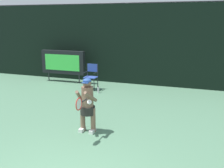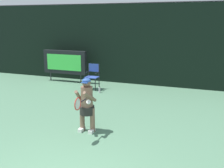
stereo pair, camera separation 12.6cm
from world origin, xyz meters
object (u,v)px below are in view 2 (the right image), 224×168
Objects in this scene: water_bottle at (99,90)px; scoreboard at (65,62)px; tennis_racket at (78,104)px; tennis_player at (87,103)px; umpire_chair at (93,75)px.

scoreboard is at bearing 150.82° from water_bottle.
tennis_racket is at bearing -73.07° from water_bottle.
tennis_player is at bearing -54.56° from scoreboard.
umpire_chair is 0.85m from water_bottle.
tennis_player is 0.69m from tennis_racket.
umpire_chair is 1.79× the size of tennis_racket.
umpire_chair is 4.08× the size of water_bottle.
umpire_chair is at bearing 137.82° from water_bottle.
tennis_racket is (0.10, -0.65, 0.19)m from tennis_player.
umpire_chair is at bearing 107.44° from tennis_racket.
tennis_player is (1.23, -3.70, 0.66)m from water_bottle.
tennis_player is at bearing -67.33° from umpire_chair.
scoreboard is 8.30× the size of water_bottle.
tennis_racket is at bearing -69.15° from umpire_chair.
water_bottle is 4.63m from tennis_racket.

